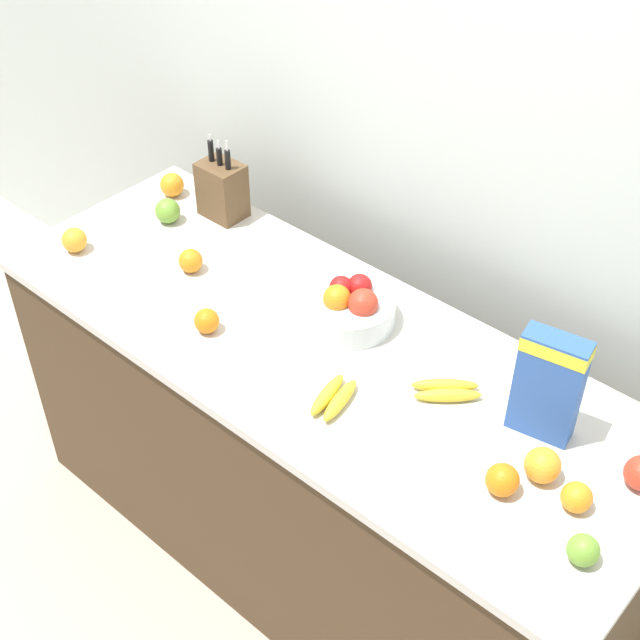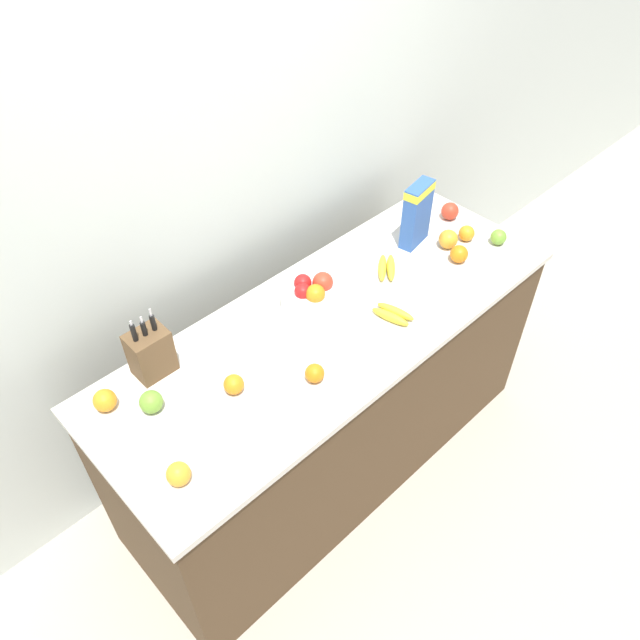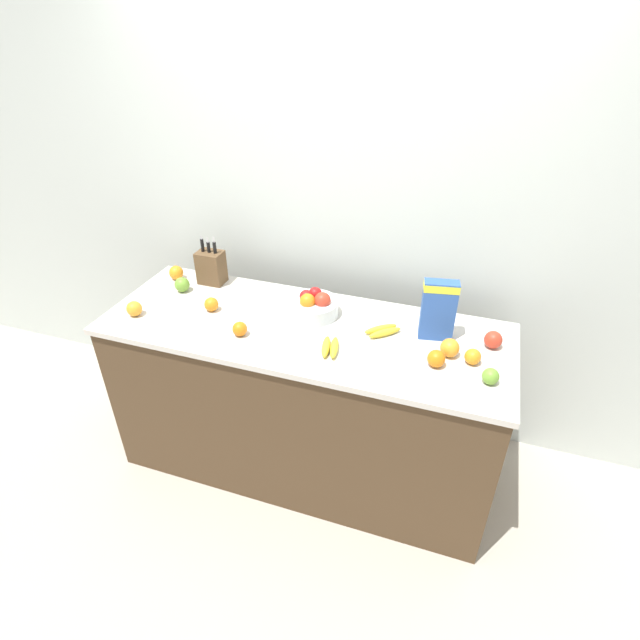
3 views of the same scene
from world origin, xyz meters
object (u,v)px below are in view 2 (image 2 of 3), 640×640
Objects in this scene: banana_bunch_right at (387,267)px; apple_by_knife_block at (151,402)px; banana_bunch_left at (393,314)px; orange_near_bowl at (448,239)px; orange_mid_left at (315,373)px; apple_leftmost at (498,237)px; orange_front_center at (467,233)px; orange_front_left at (178,474)px; knife_block at (150,352)px; orange_mid_right at (459,254)px; cereal_box at (417,212)px; fruit_bowl at (313,295)px; orange_by_cereal at (234,384)px; orange_front_right at (105,400)px; apple_rear at (450,211)px.

banana_bunch_right is 1.13m from apple_by_knife_block.
orange_near_bowl is (0.51, 0.13, 0.02)m from banana_bunch_left.
apple_leftmost is at bearing 0.61° from orange_mid_left.
orange_front_center is 1.64m from orange_front_left.
apple_by_knife_block is (-0.10, -0.15, -0.05)m from knife_block.
orange_mid_right is at bearing 168.74° from apple_leftmost.
orange_mid_right is at bearing -91.66° from cereal_box.
fruit_bowl is 0.38m from banana_bunch_right.
fruit_bowl reaches higher than banana_bunch_right.
fruit_bowl is 3.32× the size of orange_mid_right.
orange_by_cereal is (-1.11, -0.12, -0.12)m from cereal_box.
orange_front_right reaches higher than banana_bunch_right.
orange_by_cereal is (-1.29, 0.03, 0.00)m from orange_front_center.
orange_front_right reaches higher than banana_bunch_left.
apple_by_knife_block is at bearing 72.52° from orange_front_left.
orange_by_cereal is at bearing -165.25° from fruit_bowl.
orange_front_left is 0.58m from orange_mid_left.
banana_bunch_right is at bearing 19.72° from orange_mid_left.
orange_near_bowl is at bearing -68.21° from cereal_box.
orange_front_right is at bearing 170.61° from orange_front_center.
knife_block reaches higher than banana_bunch_right.
apple_leftmost is at bearing -0.65° from banana_bunch_left.
cereal_box is at bearing -6.89° from knife_block.
orange_mid_right is at bearing -32.21° from banana_bunch_right.
cereal_box is 1.12m from orange_by_cereal.
apple_leftmost is 0.23m from orange_near_bowl.
knife_block is 1.37m from orange_near_bowl.
orange_front_right is at bearing 159.86° from banana_bunch_left.
banana_bunch_left is at bearing -11.40° from orange_by_cereal.
orange_near_bowl is at bearing -11.24° from fruit_bowl.
fruit_bowl is at bearing -12.42° from knife_block.
apple_leftmost is at bearing -55.40° from orange_front_center.
apple_by_knife_block is 0.28m from orange_by_cereal.
fruit_bowl is 0.91m from apple_leftmost.
orange_front_center is at bearing -11.56° from fruit_bowl.
orange_front_left is (-1.45, -0.29, -0.12)m from cereal_box.
apple_rear reaches higher than banana_bunch_right.
knife_block reaches higher than orange_front_left.
cereal_box is 3.80× the size of orange_front_left.
fruit_bowl reaches higher than orange_by_cereal.
banana_bunch_right is 0.50m from apple_rear.
apple_leftmost is (0.50, -0.22, 0.02)m from banana_bunch_right.
banana_bunch_left reaches higher than banana_bunch_right.
cereal_box is (1.26, -0.15, 0.07)m from knife_block.
banana_bunch_right is (1.02, -0.20, -0.08)m from knife_block.
orange_front_right is (-1.73, 0.39, 0.00)m from apple_leftmost.
orange_near_bowl is at bearing 63.82° from orange_mid_right.
apple_by_knife_block reaches higher than orange_mid_right.
apple_by_knife_block reaches higher than orange_front_left.
apple_leftmost reaches higher than banana_bunch_right.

